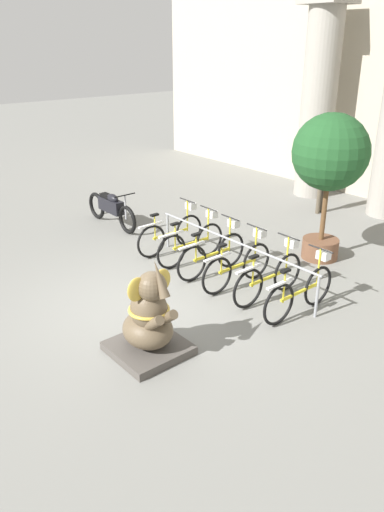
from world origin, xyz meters
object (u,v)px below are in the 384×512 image
object	(u,v)px
bicycle_0	(172,233)
potted_tree	(330,159)
bicycle_3	(239,265)
person_pedestrian	(323,176)
elephant_statue	(149,321)
bicycle_1	(192,242)
bicycle_5	(301,291)
bicycle_2	(213,253)
bicycle_4	(270,276)
motorcycle	(111,208)

from	to	relation	value
bicycle_0	potted_tree	size ratio (longest dim) A/B	0.58
bicycle_3	person_pedestrian	world-z (taller)	person_pedestrian
elephant_statue	bicycle_1	bearing A→B (deg)	129.32
bicycle_0	bicycle_5	xyz separation A→B (m)	(3.45, -0.03, 0.00)
bicycle_2	bicycle_3	size ratio (longest dim) A/B	1.00
bicycle_3	bicycle_4	distance (m)	0.69
bicycle_2	motorcycle	size ratio (longest dim) A/B	0.83
bicycle_1	bicycle_5	bearing A→B (deg)	-0.20
person_pedestrian	elephant_statue	bearing A→B (deg)	-71.89
bicycle_4	person_pedestrian	size ratio (longest dim) A/B	1.03
bicycle_4	bicycle_1	bearing A→B (deg)	-179.56
elephant_statue	person_pedestrian	world-z (taller)	person_pedestrian
bicycle_5	person_pedestrian	world-z (taller)	person_pedestrian
bicycle_2	potted_tree	size ratio (longest dim) A/B	0.58
bicycle_3	motorcycle	xyz separation A→B (m)	(-4.26, -0.07, 0.04)
bicycle_2	motorcycle	bearing A→B (deg)	-178.84
bicycle_4	potted_tree	distance (m)	2.74
bicycle_3	potted_tree	world-z (taller)	potted_tree
bicycle_2	bicycle_4	bearing A→B (deg)	2.95
bicycle_2	bicycle_3	xyz separation A→B (m)	(0.69, -0.00, 0.00)
bicycle_3	person_pedestrian	size ratio (longest dim) A/B	1.03
bicycle_1	elephant_statue	world-z (taller)	elephant_statue
person_pedestrian	bicycle_3	bearing A→B (deg)	-70.79
bicycle_2	bicycle_4	distance (m)	1.38
bicycle_2	bicycle_4	world-z (taller)	same
bicycle_0	bicycle_4	xyz separation A→B (m)	(2.76, 0.00, 0.00)
potted_tree	motorcycle	bearing A→B (deg)	-152.87
bicycle_3	elephant_statue	size ratio (longest dim) A/B	1.09
potted_tree	bicycle_4	bearing A→B (deg)	-76.63
bicycle_0	bicycle_2	bearing A→B (deg)	-2.94
bicycle_3	person_pedestrian	distance (m)	4.93
bicycle_2	potted_tree	bearing A→B (deg)	68.34
bicycle_4	elephant_statue	size ratio (longest dim) A/B	1.09
bicycle_1	motorcycle	world-z (taller)	bicycle_1
elephant_statue	potted_tree	bearing A→B (deg)	96.53
bicycle_2	person_pedestrian	size ratio (longest dim) A/B	1.03
bicycle_0	bicycle_2	distance (m)	1.38
bicycle_4	bicycle_5	bearing A→B (deg)	-2.12
bicycle_4	elephant_statue	bearing A→B (deg)	-89.27
bicycle_5	motorcycle	bearing A→B (deg)	-178.80
bicycle_1	bicycle_3	world-z (taller)	same
bicycle_5	motorcycle	size ratio (longest dim) A/B	0.83
elephant_statue	motorcycle	world-z (taller)	elephant_statue
elephant_statue	motorcycle	bearing A→B (deg)	153.87
bicycle_4	elephant_statue	world-z (taller)	elephant_statue
bicycle_0	bicycle_1	distance (m)	0.69
bicycle_4	bicycle_5	xyz separation A→B (m)	(0.69, -0.03, 0.00)
bicycle_1	bicycle_2	bearing A→B (deg)	-4.59
bicycle_0	bicycle_3	xyz separation A→B (m)	(2.07, -0.07, 0.00)
bicycle_2	elephant_statue	bearing A→B (deg)	-60.64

